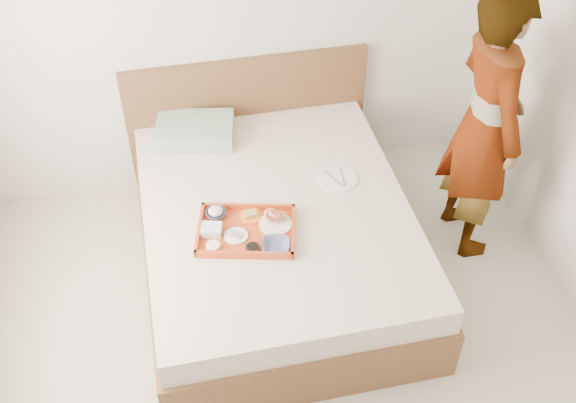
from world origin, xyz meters
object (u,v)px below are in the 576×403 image
(bed, at_px, (277,238))
(dinner_plate, at_px, (338,179))
(person, at_px, (485,125))
(tray, at_px, (246,230))

(bed, bearing_deg, dinner_plate, 20.16)
(bed, xyz_separation_m, person, (1.27, 0.04, 0.63))
(bed, relative_size, tray, 3.67)
(bed, distance_m, person, 1.41)
(tray, bearing_deg, dinner_plate, 42.04)
(person, bearing_deg, tray, 97.37)
(bed, height_order, dinner_plate, dinner_plate)
(bed, height_order, tray, tray)
(bed, bearing_deg, tray, -138.81)
(bed, xyz_separation_m, tray, (-0.21, -0.18, 0.29))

